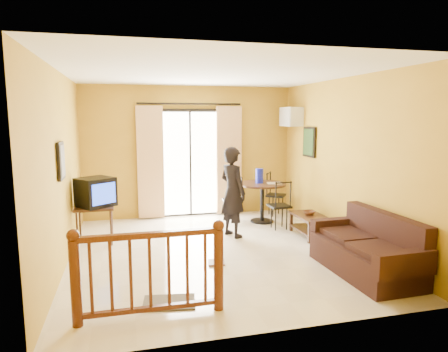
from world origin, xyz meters
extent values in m
plane|color=beige|center=(0.00, 0.00, 0.00)|extent=(5.00, 5.00, 0.00)
plane|color=white|center=(0.00, 0.00, 2.80)|extent=(5.00, 5.00, 0.00)
plane|color=#B78C23|center=(0.00, 2.50, 1.40)|extent=(4.50, 0.00, 4.50)
plane|color=#B78C23|center=(0.00, -2.50, 1.40)|extent=(4.50, 0.00, 4.50)
plane|color=#B78C23|center=(-2.25, 0.00, 1.40)|extent=(0.00, 5.00, 5.00)
plane|color=#B78C23|center=(2.25, 0.00, 1.40)|extent=(0.00, 5.00, 5.00)
cube|color=black|center=(0.00, 2.48, 1.15)|extent=(1.34, 0.03, 2.34)
cube|color=white|center=(0.00, 2.45, 1.15)|extent=(1.20, 0.04, 2.20)
cube|color=black|center=(0.00, 2.43, 1.15)|extent=(0.04, 0.02, 2.20)
cube|color=beige|center=(-0.85, 2.40, 1.20)|extent=(0.55, 0.08, 2.35)
cube|color=beige|center=(0.85, 2.40, 1.20)|extent=(0.55, 0.08, 2.35)
cylinder|color=black|center=(0.00, 2.40, 2.42)|extent=(2.20, 0.04, 0.04)
cube|color=black|center=(-1.90, 0.96, 0.62)|extent=(0.64, 0.54, 0.04)
cylinder|color=black|center=(-2.17, 0.74, 0.31)|extent=(0.04, 0.04, 0.62)
cylinder|color=black|center=(-1.63, 0.74, 0.31)|extent=(0.04, 0.04, 0.62)
cylinder|color=black|center=(-2.17, 1.17, 0.31)|extent=(0.04, 0.04, 0.62)
cylinder|color=black|center=(-1.63, 1.17, 0.31)|extent=(0.04, 0.04, 0.62)
cube|color=black|center=(-1.87, 0.96, 0.89)|extent=(0.73, 0.72, 0.49)
cube|color=blue|center=(-1.72, 0.75, 0.89)|extent=(0.36, 0.27, 0.35)
cube|color=black|center=(-2.22, -0.20, 1.55)|extent=(0.04, 0.42, 0.52)
cube|color=#545048|center=(-2.19, -0.20, 1.55)|extent=(0.01, 0.34, 0.44)
cylinder|color=black|center=(1.34, 1.58, 0.79)|extent=(0.97, 0.97, 0.04)
cylinder|color=black|center=(1.34, 1.58, 0.39)|extent=(0.08, 0.08, 0.79)
cylinder|color=black|center=(1.34, 1.58, 0.01)|extent=(0.47, 0.47, 0.03)
cylinder|color=#131CB8|center=(1.29, 1.63, 0.96)|extent=(0.16, 0.16, 0.30)
cube|color=white|center=(1.56, 1.48, 0.82)|extent=(0.30, 0.22, 0.02)
cube|color=silver|center=(2.10, 1.95, 2.15)|extent=(0.30, 0.60, 0.40)
cube|color=gray|center=(1.95, 1.95, 2.15)|extent=(0.02, 0.56, 0.36)
cube|color=black|center=(2.22, 1.30, 1.65)|extent=(0.04, 0.50, 0.60)
cube|color=black|center=(2.19, 1.30, 1.65)|extent=(0.01, 0.42, 0.52)
cube|color=black|center=(1.85, 0.42, 0.37)|extent=(0.48, 0.87, 0.04)
cube|color=black|center=(1.85, 0.42, 0.12)|extent=(0.44, 0.83, 0.03)
cube|color=black|center=(1.66, 0.04, 0.18)|extent=(0.05, 0.05, 0.37)
cube|color=black|center=(2.04, 0.04, 0.18)|extent=(0.05, 0.05, 0.37)
cube|color=black|center=(1.66, 0.81, 0.18)|extent=(0.05, 0.05, 0.37)
cube|color=black|center=(2.04, 0.81, 0.18)|extent=(0.05, 0.05, 0.37)
imported|color=#532E1C|center=(1.85, 0.46, 0.42)|extent=(0.25, 0.25, 0.07)
cube|color=black|center=(1.80, -1.36, 0.20)|extent=(0.87, 1.65, 0.41)
cube|color=black|center=(2.10, -1.36, 0.56)|extent=(0.24, 1.63, 0.56)
cube|color=black|center=(1.80, -2.16, 0.43)|extent=(0.82, 0.19, 0.30)
cube|color=black|center=(1.80, -0.57, 0.43)|extent=(0.82, 0.19, 0.30)
cube|color=black|center=(1.75, -1.72, 0.44)|extent=(0.58, 0.68, 0.10)
cube|color=black|center=(1.75, -1.01, 0.44)|extent=(0.58, 0.68, 0.10)
imported|color=black|center=(0.49, 0.77, 0.81)|extent=(0.60, 0.70, 1.63)
cylinder|color=#471E0F|center=(-1.90, -1.90, 0.46)|extent=(0.11, 0.11, 0.92)
cylinder|color=#471E0F|center=(-0.40, -1.90, 0.46)|extent=(0.11, 0.11, 0.92)
sphere|color=#471E0F|center=(-1.90, -1.90, 0.97)|extent=(0.13, 0.13, 0.13)
sphere|color=#471E0F|center=(-0.40, -1.90, 0.97)|extent=(0.13, 0.13, 0.13)
cube|color=#471E0F|center=(-1.15, -1.90, 0.92)|extent=(1.55, 0.08, 0.06)
cube|color=#471E0F|center=(-1.15, -1.90, 0.10)|extent=(1.55, 0.06, 0.05)
cube|color=#554F44|center=(-0.93, -1.62, 0.01)|extent=(0.65, 0.48, 0.02)
cube|color=#532E1C|center=(-0.18, -0.51, 0.01)|extent=(0.14, 0.26, 0.03)
cube|color=#532E1C|center=(-0.04, -0.51, 0.01)|extent=(0.14, 0.26, 0.03)
camera|label=1|loc=(-1.37, -6.01, 2.14)|focal=32.00mm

